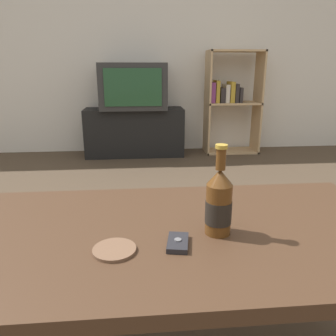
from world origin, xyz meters
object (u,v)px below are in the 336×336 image
object	(u,v)px
tv_stand	(135,132)
bookshelf	(230,100)
cell_phone	(178,243)
television	(133,86)
beer_bottle	(219,203)

from	to	relation	value
tv_stand	bookshelf	size ratio (longest dim) A/B	0.95
cell_phone	bookshelf	bearing A→B (deg)	82.39
bookshelf	television	bearing A→B (deg)	-177.55
cell_phone	television	bearing A→B (deg)	103.02
bookshelf	cell_phone	xyz separation A→B (m)	(-0.93, -2.90, -0.09)
television	beer_bottle	distance (m)	2.81
tv_stand	bookshelf	xyz separation A→B (m)	(1.07, 0.04, 0.34)
bookshelf	beer_bottle	world-z (taller)	bookshelf
bookshelf	cell_phone	distance (m)	3.05
television	bookshelf	xyz separation A→B (m)	(1.07, 0.05, -0.15)
television	bookshelf	bearing A→B (deg)	2.45
tv_stand	beer_bottle	distance (m)	2.83
tv_stand	television	world-z (taller)	television
bookshelf	cell_phone	size ratio (longest dim) A/B	11.27
tv_stand	cell_phone	distance (m)	2.87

